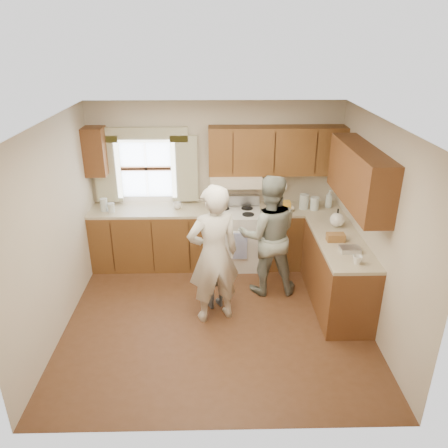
{
  "coord_description": "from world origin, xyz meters",
  "views": [
    {
      "loc": [
        -0.01,
        -4.69,
        3.4
      ],
      "look_at": [
        0.1,
        0.4,
        1.15
      ],
      "focal_mm": 35.0,
      "sensor_mm": 36.0,
      "label": 1
    }
  ],
  "objects_px": {
    "woman_left": "(214,255)",
    "child": "(216,277)",
    "stove": "(235,237)",
    "woman_right": "(268,235)"
  },
  "relations": [
    {
      "from": "stove",
      "to": "woman_right",
      "type": "bearing_deg",
      "value": -61.92
    },
    {
      "from": "woman_left",
      "to": "child",
      "type": "relative_size",
      "value": 2.03
    },
    {
      "from": "woman_right",
      "to": "child",
      "type": "bearing_deg",
      "value": 27.69
    },
    {
      "from": "woman_right",
      "to": "woman_left",
      "type": "bearing_deg",
      "value": 39.5
    },
    {
      "from": "stove",
      "to": "woman_left",
      "type": "bearing_deg",
      "value": -103.32
    },
    {
      "from": "woman_left",
      "to": "child",
      "type": "distance_m",
      "value": 0.52
    },
    {
      "from": "stove",
      "to": "woman_right",
      "type": "height_order",
      "value": "woman_right"
    },
    {
      "from": "child",
      "to": "stove",
      "type": "bearing_deg",
      "value": -128.15
    },
    {
      "from": "stove",
      "to": "child",
      "type": "xyz_separation_m",
      "value": [
        -0.31,
        -1.17,
        -0.02
      ]
    },
    {
      "from": "woman_right",
      "to": "child",
      "type": "relative_size",
      "value": 1.92
    }
  ]
}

